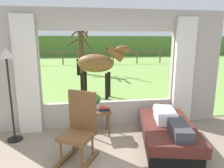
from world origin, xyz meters
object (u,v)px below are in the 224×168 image
Objects in this scene: recliner_sofa at (167,134)px; pasture_tree at (81,48)px; floor_lamp_left at (7,67)px; side_table at (100,114)px; potted_plant at (95,100)px; book_stack at (104,109)px; rocking_chair at (80,127)px; horse at (98,64)px; reclining_person at (169,119)px.

pasture_tree is (-1.50, 8.43, 1.25)m from recliner_sofa.
recliner_sofa is 1.04× the size of floor_lamp_left.
recliner_sofa is at bearing -28.85° from side_table.
floor_lamp_left is at bearing -176.56° from potted_plant.
floor_lamp_left is 7.93m from pasture_tree.
potted_plant is 0.10× the size of pasture_tree.
rocking_chair is at bearing -121.65° from book_stack.
book_stack is 7.90m from pasture_tree.
horse reaches higher than potted_plant.
potted_plant is 7.76m from pasture_tree.
book_stack is (0.49, 0.80, 0.01)m from rocking_chair.
rocking_chair is at bearing -90.54° from pasture_tree.
pasture_tree is (-0.32, 7.78, 1.04)m from side_table.
pasture_tree is at bearing -153.40° from horse.
side_table is at bearing 94.59° from rocking_chair.
rocking_chair is 2.15× the size of side_table.
recliner_sofa is 3.63m from horse.
pasture_tree is (-0.51, 5.07, 0.31)m from horse.
reclining_person is 3.61m from horse.
potted_plant is at bearing 143.13° from side_table.
pasture_tree reaches higher than floor_lamp_left.
reclining_person reaches higher than book_stack.
potted_plant is at bearing 161.15° from reclining_person.
rocking_chair is (-1.58, -0.21, 0.33)m from recliner_sofa.
reclining_person is 0.44× the size of pasture_tree.
book_stack is at bearing -35.52° from potted_plant.
book_stack is 0.06× the size of pasture_tree.
reclining_person is 1.27m from book_stack.
potted_plant is (0.32, 0.92, 0.16)m from rocking_chair.
side_table is 0.29m from potted_plant.
recliner_sofa is at bearing -29.40° from potted_plant.
floor_lamp_left is at bearing -13.38° from horse.
horse is 0.55× the size of pasture_tree.
recliner_sofa is 1.30× the size of reclining_person.
side_table is 1.63× the size of potted_plant.
potted_plant reaches higher than side_table.
horse is 5.11m from pasture_tree.
rocking_chair is at bearing -114.82° from side_table.
potted_plant is (-0.08, 0.06, 0.28)m from side_table.
recliner_sofa is 1.53m from potted_plant.
floor_lamp_left is 3.33m from horse.
recliner_sofa is 1.37m from side_table.
reclining_person is 0.81× the size of floor_lamp_left.
book_stack is 2.84m from horse.
recliner_sofa is at bearing -28.35° from book_stack.
pasture_tree reaches higher than horse.
side_table is 2.81m from horse.
floor_lamp_left is (-1.67, -0.04, 1.01)m from side_table.
rocking_chair reaches higher than side_table.
horse is at bearing 118.37° from reclining_person.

